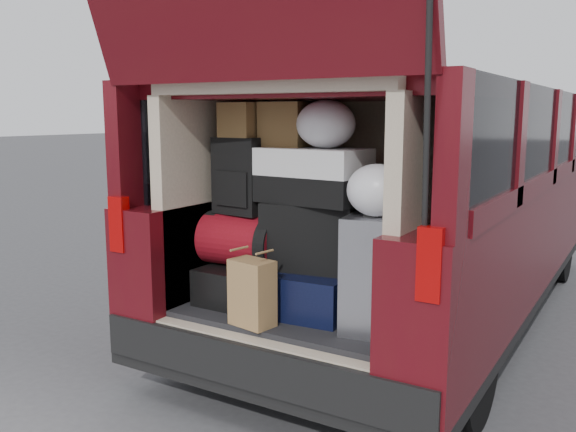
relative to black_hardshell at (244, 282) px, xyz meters
name	(u,v)px	position (x,y,z in m)	size (l,w,h in m)	color
ground	(288,415)	(0.38, -0.14, -0.65)	(80.00, 80.00, 0.00)	#3C3C3F
minivan	(412,205)	(0.38, 1.71, 0.26)	(1.90, 5.35, 2.77)	black
load_floor	(313,350)	(0.38, 0.13, -0.38)	(1.24, 1.05, 0.55)	black
black_hardshell	(244,282)	(0.00, 0.00, 0.00)	(0.37, 0.51, 0.21)	black
navy_hardshell	(315,290)	(0.44, 0.04, 0.01)	(0.43, 0.53, 0.23)	black
silver_roller	(373,272)	(0.82, -0.06, 0.18)	(0.24, 0.38, 0.57)	silver
kraft_bag	(252,293)	(0.28, -0.33, 0.07)	(0.22, 0.14, 0.34)	olive
red_duffel	(243,240)	(0.01, -0.02, 0.25)	(0.45, 0.30, 0.30)	maroon
black_soft_case	(312,236)	(0.42, 0.05, 0.31)	(0.50, 0.30, 0.36)	black
backpack	(242,176)	(-0.02, 0.01, 0.61)	(0.30, 0.18, 0.43)	black
twotone_duffel	(307,175)	(0.38, 0.06, 0.63)	(0.64, 0.33, 0.29)	silver
grocery_sack_lower	(241,120)	(-0.01, 0.00, 0.92)	(0.21, 0.17, 0.19)	brown
grocery_sack_upper	(285,125)	(0.22, 0.09, 0.90)	(0.24, 0.20, 0.24)	brown
plastic_bag_center	(326,124)	(0.49, 0.06, 0.90)	(0.31, 0.29, 0.25)	white
plastic_bag_right	(377,190)	(0.84, -0.10, 0.60)	(0.29, 0.27, 0.25)	white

